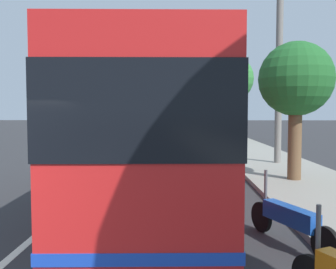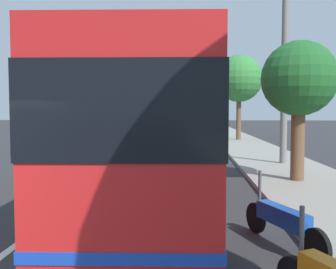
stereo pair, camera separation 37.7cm
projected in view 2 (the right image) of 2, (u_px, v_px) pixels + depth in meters
name	position (u px, v px, depth m)	size (l,w,h in m)	color
sidewalk_curb	(304.00, 180.00, 12.53)	(110.00, 3.60, 0.14)	gray
lane_divider_line	(103.00, 180.00, 12.99)	(110.00, 0.16, 0.01)	silver
coach_bus	(149.00, 127.00, 9.41)	(10.23, 3.01, 3.53)	red
motorcycle_angled	(282.00, 221.00, 6.51)	(2.14, 0.96, 1.24)	black
car_side_street	(140.00, 130.00, 35.19)	(4.76, 2.09, 1.49)	silver
car_behind_bus	(182.00, 127.00, 43.19)	(4.18, 2.03, 1.51)	red
car_oncoming	(189.00, 124.00, 52.18)	(4.35, 1.99, 1.53)	red
roadside_tree_mid_block	(299.00, 81.00, 12.05)	(2.42, 2.42, 4.65)	brown
roadside_tree_far_block	(239.00, 79.00, 30.30)	(3.79, 3.79, 6.98)	brown
utility_pole	(284.00, 80.00, 16.13)	(0.30, 0.30, 7.47)	slate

